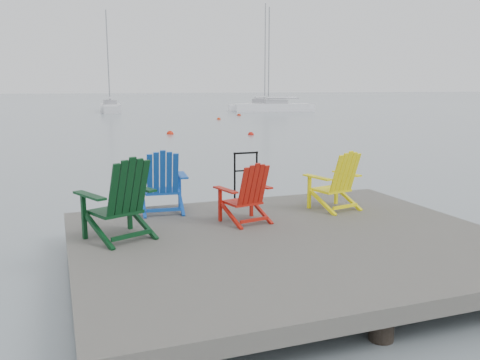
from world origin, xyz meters
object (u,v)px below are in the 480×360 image
object	(u,v)px
handrail	(246,171)
sailboat_mid	(263,106)
chair_red	(247,193)
sailboat_near	(110,108)
chair_yellow	(337,180)
chair_blue	(162,182)
buoy_c	(239,116)
buoy_b	(170,134)
buoy_a	(251,135)
chair_green	(120,199)
sailboat_far	(272,108)
buoy_d	(219,119)

from	to	relation	value
handrail	sailboat_mid	bearing A→B (deg)	66.98
handrail	chair_red	bearing A→B (deg)	-110.17
sailboat_near	chair_yellow	bearing A→B (deg)	-86.35
chair_blue	sailboat_near	world-z (taller)	sailboat_near
sailboat_near	buoy_c	bearing A→B (deg)	-43.70
chair_red	chair_blue	bearing A→B (deg)	122.71
chair_yellow	handrail	bearing A→B (deg)	119.27
buoy_b	chair_red	bearing A→B (deg)	-99.00
sailboat_near	buoy_a	xyz separation A→B (m)	(4.42, -29.35, -0.36)
sailboat_near	chair_green	bearing A→B (deg)	-90.72
sailboat_near	buoy_a	distance (m)	29.68
handrail	chair_blue	world-z (taller)	chair_blue
sailboat_mid	buoy_b	size ratio (longest dim) A/B	31.05
buoy_a	buoy_b	world-z (taller)	buoy_b
sailboat_mid	sailboat_far	bearing A→B (deg)	-60.30
sailboat_near	buoy_a	bearing A→B (deg)	-76.44
handrail	sailboat_far	xyz separation A→B (m)	(18.53, 41.11, -0.69)
chair_blue	buoy_d	bearing A→B (deg)	77.05
chair_red	sailboat_far	xyz separation A→B (m)	(19.11, 42.68, -0.62)
chair_red	buoy_c	world-z (taller)	chair_red
handrail	buoy_a	distance (m)	18.31
chair_yellow	buoy_a	xyz separation A→B (m)	(5.54, 18.29, -1.01)
chair_blue	chair_red	xyz separation A→B (m)	(1.10, -1.09, -0.06)
chair_yellow	buoy_b	bearing A→B (deg)	72.80
chair_red	buoy_a	xyz separation A→B (m)	(7.30, 18.57, -0.98)
chair_blue	buoy_c	distance (m)	38.00
chair_red	chair_green	bearing A→B (deg)	173.62
sailboat_near	buoy_b	distance (m)	27.46
buoy_d	sailboat_mid	bearing A→B (deg)	56.40
chair_yellow	sailboat_near	world-z (taller)	sailboat_near
chair_red	buoy_c	size ratio (longest dim) A/B	2.59
chair_green	buoy_c	distance (m)	39.52
buoy_a	buoy_d	world-z (taller)	buoy_a
chair_blue	buoy_a	world-z (taller)	chair_blue
handrail	buoy_b	xyz separation A→B (m)	(2.66, 18.90, -1.04)
chair_red	sailboat_near	xyz separation A→B (m)	(2.87, 47.92, -0.62)
sailboat_far	chair_green	bearing A→B (deg)	165.47
handrail	buoy_a	world-z (taller)	handrail
buoy_b	buoy_d	bearing A→B (deg)	60.28
chair_yellow	buoy_a	size ratio (longest dim) A/B	3.05
chair_green	buoy_a	distance (m)	20.96
chair_red	sailboat_near	size ratio (longest dim) A/B	0.09
chair_blue	sailboat_far	xyz separation A→B (m)	(20.21, 41.60, -0.68)
chair_blue	buoy_c	world-z (taller)	chair_blue
handrail	buoy_b	distance (m)	19.11
sailboat_mid	buoy_b	bearing A→B (deg)	-81.47
handrail	sailboat_far	bearing A→B (deg)	65.74
sailboat_mid	buoy_d	world-z (taller)	sailboat_mid
buoy_c	buoy_b	bearing A→B (deg)	-121.72
chair_yellow	buoy_a	world-z (taller)	chair_yellow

